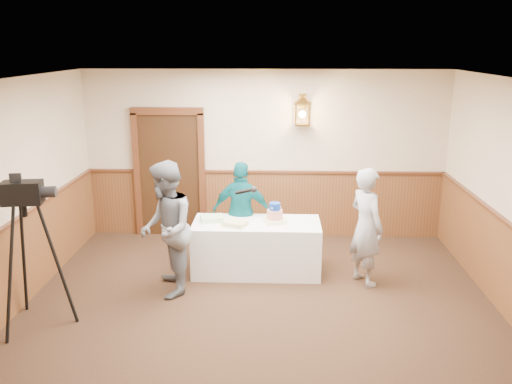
% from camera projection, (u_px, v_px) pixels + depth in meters
% --- Properties ---
extents(ground, '(7.00, 7.00, 0.00)m').
position_uv_depth(ground, '(257.00, 341.00, 6.02)').
color(ground, '#301D12').
rests_on(ground, ground).
extents(room_shell, '(6.02, 7.02, 2.81)m').
position_uv_depth(room_shell, '(254.00, 198.00, 6.06)').
color(room_shell, beige).
rests_on(room_shell, ground).
extents(display_table, '(1.80, 0.80, 0.75)m').
position_uv_depth(display_table, '(257.00, 247.00, 7.75)').
color(display_table, white).
rests_on(display_table, ground).
extents(tiered_cake, '(0.34, 0.34, 0.29)m').
position_uv_depth(tiered_cake, '(275.00, 215.00, 7.62)').
color(tiered_cake, '#F3EEB5').
rests_on(tiered_cake, display_table).
extents(sheet_cake_yellow, '(0.38, 0.34, 0.06)m').
position_uv_depth(sheet_cake_yellow, '(235.00, 224.00, 7.50)').
color(sheet_cake_yellow, '#DBD782').
rests_on(sheet_cake_yellow, display_table).
extents(sheet_cake_green, '(0.37, 0.32, 0.07)m').
position_uv_depth(sheet_cake_green, '(212.00, 219.00, 7.70)').
color(sheet_cake_green, '#95D394').
rests_on(sheet_cake_green, display_table).
extents(interviewer, '(1.59, 0.98, 1.77)m').
position_uv_depth(interviewer, '(166.00, 229.00, 6.96)').
color(interviewer, slate).
rests_on(interviewer, ground).
extents(baker, '(0.63, 0.71, 1.62)m').
position_uv_depth(baker, '(366.00, 227.00, 7.29)').
color(baker, '#9A9AA0').
rests_on(baker, ground).
extents(assistant_p, '(0.95, 0.52, 1.54)m').
position_uv_depth(assistant_p, '(242.00, 213.00, 8.03)').
color(assistant_p, '#0B5A63').
rests_on(assistant_p, ground).
extents(tv_camera_rig, '(0.68, 0.63, 1.73)m').
position_uv_depth(tv_camera_rig, '(31.00, 263.00, 6.17)').
color(tv_camera_rig, black).
rests_on(tv_camera_rig, ground).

